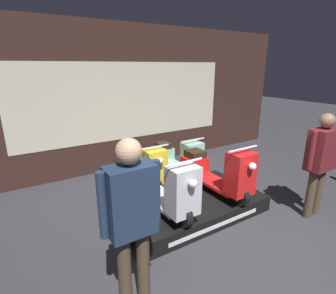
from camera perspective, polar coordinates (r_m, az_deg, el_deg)
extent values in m
plane|color=#2D2D33|center=(3.75, 19.35, -22.06)|extent=(30.00, 30.00, 0.00)
cube|color=#331E19|center=(6.09, -8.58, 10.32)|extent=(9.09, 0.08, 3.20)
cube|color=beige|center=(6.05, -8.38, 9.81)|extent=(5.00, 0.01, 1.70)
cube|color=black|center=(4.43, 4.58, -12.47)|extent=(2.35, 1.35, 0.25)
cube|color=silver|center=(4.00, 10.60, -16.56)|extent=(1.65, 0.01, 0.06)
cylinder|color=black|center=(3.61, 3.38, -14.58)|extent=(0.09, 0.33, 0.33)
cylinder|color=black|center=(4.49, -5.33, -7.86)|extent=(0.09, 0.33, 0.33)
cube|color=#BCBCC1|center=(4.03, -1.50, -10.99)|extent=(0.38, 1.06, 0.05)
cube|color=#BCBCC1|center=(3.45, 3.24, -9.47)|extent=(0.40, 0.30, 0.67)
cube|color=#BCBCC1|center=(4.43, -5.21, -6.97)|extent=(0.41, 0.35, 0.38)
cube|color=black|center=(4.33, -5.25, -3.91)|extent=(0.30, 0.32, 0.13)
cylinder|color=silver|center=(3.29, 3.44, -3.41)|extent=(0.57, 0.03, 0.03)
sphere|color=white|center=(3.22, 5.45, -7.90)|extent=(0.11, 0.11, 0.11)
cylinder|color=black|center=(4.24, 15.34, -10.06)|extent=(0.09, 0.33, 0.33)
cylinder|color=black|center=(5.01, 5.58, -5.11)|extent=(0.09, 0.33, 0.33)
cube|color=red|center=(4.60, 10.02, -7.50)|extent=(0.38, 1.06, 0.05)
cube|color=red|center=(4.11, 15.47, -5.60)|extent=(0.40, 0.30, 0.67)
cube|color=red|center=(4.96, 5.78, -4.28)|extent=(0.41, 0.35, 0.38)
cube|color=black|center=(4.86, 5.93, -1.50)|extent=(0.30, 0.32, 0.13)
cylinder|color=silver|center=(3.97, 16.01, -0.40)|extent=(0.57, 0.03, 0.03)
sphere|color=white|center=(3.91, 17.92, -4.03)|extent=(0.11, 0.11, 0.11)
cylinder|color=black|center=(5.02, -2.64, -8.15)|extent=(0.09, 0.33, 0.33)
cylinder|color=black|center=(5.98, -8.17, -4.00)|extent=(0.09, 0.33, 0.33)
cube|color=yellow|center=(5.49, -5.66, -5.98)|extent=(0.38, 1.06, 0.05)
cube|color=yellow|center=(4.90, -2.84, -4.35)|extent=(0.40, 0.30, 0.67)
cube|color=yellow|center=(5.93, -8.11, -3.30)|extent=(0.41, 0.35, 0.38)
cube|color=black|center=(5.83, -8.18, -0.97)|extent=(0.30, 0.32, 0.13)
cylinder|color=silver|center=(4.76, -2.86, 0.01)|extent=(0.57, 0.03, 0.03)
sphere|color=white|center=(4.66, -1.62, -3.03)|extent=(0.11, 0.11, 0.11)
cylinder|color=black|center=(5.45, 5.29, -6.06)|extent=(0.09, 0.33, 0.33)
cylinder|color=black|center=(6.35, -1.07, -2.54)|extent=(0.09, 0.33, 0.33)
cube|color=#8EC6AD|center=(5.89, 1.86, -4.24)|extent=(0.38, 1.06, 0.05)
cube|color=#8EC6AD|center=(5.34, 5.23, -2.52)|extent=(0.40, 0.30, 0.67)
cube|color=#8EC6AD|center=(6.30, -0.96, -1.86)|extent=(0.41, 0.35, 0.38)
cube|color=black|center=(6.21, -0.93, 0.35)|extent=(0.30, 0.32, 0.13)
cylinder|color=silver|center=(5.21, 5.40, 1.51)|extent=(0.57, 0.03, 0.03)
sphere|color=white|center=(5.12, 6.69, -1.23)|extent=(0.11, 0.11, 0.11)
cylinder|color=#473828|center=(2.81, -9.38, -25.53)|extent=(0.13, 0.13, 0.84)
cylinder|color=#473828|center=(2.87, -5.42, -24.31)|extent=(0.13, 0.13, 0.84)
cube|color=#1E2D47|center=(2.40, -8.07, -11.48)|extent=(0.44, 0.24, 0.67)
cylinder|color=#1E2D47|center=(2.31, -14.08, -12.32)|extent=(0.08, 0.08, 0.61)
cylinder|color=#1E2D47|center=(2.49, -2.60, -9.51)|extent=(0.08, 0.08, 0.61)
sphere|color=tan|center=(2.22, -8.57, -0.90)|extent=(0.23, 0.23, 0.23)
cylinder|color=#473828|center=(4.72, 28.59, -9.00)|extent=(0.13, 0.13, 0.80)
cylinder|color=#473828|center=(4.89, 29.84, -8.28)|extent=(0.13, 0.13, 0.80)
cube|color=#5B191E|center=(4.57, 30.53, -0.47)|extent=(0.47, 0.26, 0.63)
cylinder|color=#5B191E|center=(4.32, 28.87, -0.75)|extent=(0.08, 0.08, 0.58)
cylinder|color=#5B191E|center=(4.80, 32.12, 0.36)|extent=(0.08, 0.08, 0.58)
sphere|color=brown|center=(4.47, 31.39, 4.93)|extent=(0.22, 0.22, 0.22)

